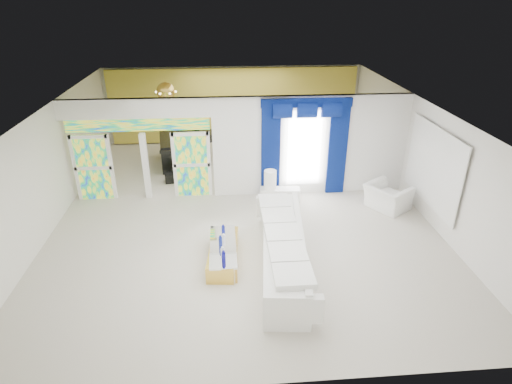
{
  "coord_description": "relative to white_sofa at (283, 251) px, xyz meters",
  "views": [
    {
      "loc": [
        -0.48,
        -10.71,
        5.73
      ],
      "look_at": [
        0.3,
        -1.2,
        1.1
      ],
      "focal_mm": 29.63,
      "sensor_mm": 36.0,
      "label": 1
    }
  ],
  "objects": [
    {
      "name": "floor",
      "position": [
        -0.78,
        2.83,
        -0.4
      ],
      "size": [
        12.0,
        12.0,
        0.0
      ],
      "primitive_type": "plane",
      "color": "#B7AF9E",
      "rests_on": "ground"
    },
    {
      "name": "dividing_wall",
      "position": [
        1.37,
        3.83,
        1.1
      ],
      "size": [
        5.7,
        0.18,
        3.0
      ],
      "primitive_type": "cube",
      "color": "white",
      "rests_on": "ground"
    },
    {
      "name": "dividing_header",
      "position": [
        -3.63,
        3.83,
        2.33
      ],
      "size": [
        4.3,
        0.18,
        0.55
      ],
      "primitive_type": "cube",
      "color": "white",
      "rests_on": "dividing_wall"
    },
    {
      "name": "stained_panel_left",
      "position": [
        -5.06,
        3.83,
        0.6
      ],
      "size": [
        0.95,
        0.04,
        2.0
      ],
      "primitive_type": "cube",
      "color": "#994C3F",
      "rests_on": "ground"
    },
    {
      "name": "stained_panel_right",
      "position": [
        -2.21,
        3.83,
        0.6
      ],
      "size": [
        0.95,
        0.04,
        2.0
      ],
      "primitive_type": "cube",
      "color": "#994C3F",
      "rests_on": "ground"
    },
    {
      "name": "stained_transom",
      "position": [
        -3.63,
        3.83,
        1.85
      ],
      "size": [
        4.0,
        0.05,
        0.35
      ],
      "primitive_type": "cube",
      "color": "#994C3F",
      "rests_on": "dividing_header"
    },
    {
      "name": "window_pane",
      "position": [
        1.12,
        3.73,
        1.05
      ],
      "size": [
        1.0,
        0.02,
        2.3
      ],
      "primitive_type": "cube",
      "color": "white",
      "rests_on": "dividing_wall"
    },
    {
      "name": "blue_drape_left",
      "position": [
        0.12,
        3.7,
        1.0
      ],
      "size": [
        0.55,
        0.1,
        2.8
      ],
      "primitive_type": "cube",
      "color": "#030F44",
      "rests_on": "ground"
    },
    {
      "name": "blue_drape_right",
      "position": [
        2.12,
        3.7,
        1.0
      ],
      "size": [
        0.55,
        0.1,
        2.8
      ],
      "primitive_type": "cube",
      "color": "#030F44",
      "rests_on": "ground"
    },
    {
      "name": "blue_pelmet",
      "position": [
        1.12,
        3.7,
        2.42
      ],
      "size": [
        2.6,
        0.12,
        0.25
      ],
      "primitive_type": "cube",
      "color": "#030F44",
      "rests_on": "dividing_wall"
    },
    {
      "name": "wall_mirror",
      "position": [
        4.16,
        1.83,
        1.15
      ],
      "size": [
        0.04,
        2.7,
        1.9
      ],
      "primitive_type": "cube",
      "color": "white",
      "rests_on": "ground"
    },
    {
      "name": "gold_curtains",
      "position": [
        -0.78,
        8.73,
        1.1
      ],
      "size": [
        9.7,
        0.12,
        2.9
      ],
      "primitive_type": "cube",
      "color": "gold",
      "rests_on": "ground"
    },
    {
      "name": "white_sofa",
      "position": [
        0.0,
        0.0,
        0.0
      ],
      "size": [
        1.3,
        4.23,
        0.79
      ],
      "primitive_type": "cube",
      "rotation": [
        0.0,
        0.0,
        -0.1
      ],
      "color": "white",
      "rests_on": "ground"
    },
    {
      "name": "coffee_table",
      "position": [
        -1.35,
        0.3,
        -0.2
      ],
      "size": [
        0.77,
        1.84,
        0.4
      ],
      "primitive_type": "cube",
      "rotation": [
        0.0,
        0.0,
        -0.1
      ],
      "color": "gold",
      "rests_on": "ground"
    },
    {
      "name": "console_table",
      "position": [
        0.37,
        3.26,
        -0.2
      ],
      "size": [
        1.19,
        0.46,
        0.39
      ],
      "primitive_type": "cube",
      "rotation": [
        0.0,
        0.0,
        -0.08
      ],
      "color": "white",
      "rests_on": "ground"
    },
    {
      "name": "table_lamp",
      "position": [
        0.07,
        3.26,
        0.28
      ],
      "size": [
        0.36,
        0.36,
        0.58
      ],
      "primitive_type": "cylinder",
      "color": "white",
      "rests_on": "console_table"
    },
    {
      "name": "armchair",
      "position": [
        3.35,
        2.52,
        -0.04
      ],
      "size": [
        1.42,
        1.46,
        0.72
      ],
      "primitive_type": "imported",
      "rotation": [
        0.0,
        0.0,
        2.17
      ],
      "color": "white",
      "rests_on": "ground"
    },
    {
      "name": "grand_piano",
      "position": [
        -2.75,
        6.5,
        0.08
      ],
      "size": [
        1.7,
        2.08,
        0.96
      ],
      "primitive_type": "cube",
      "rotation": [
        0.0,
        0.0,
        0.14
      ],
      "color": "black",
      "rests_on": "ground"
    },
    {
      "name": "piano_bench",
      "position": [
        -2.75,
        4.9,
        -0.25
      ],
      "size": [
        0.92,
        0.46,
        0.29
      ],
      "primitive_type": "cube",
      "rotation": [
        0.0,
        0.0,
        0.14
      ],
      "color": "black",
      "rests_on": "ground"
    },
    {
      "name": "tv_console",
      "position": [
        -5.48,
        5.73,
        -0.01
      ],
      "size": [
        0.59,
        0.55,
        0.77
      ],
      "primitive_type": "cube",
      "rotation": [
        0.0,
        0.0,
        0.14
      ],
      "color": "#A78A53",
      "rests_on": "ground"
    },
    {
      "name": "chandelier",
      "position": [
        -3.08,
        6.23,
        2.25
      ],
      "size": [
        0.6,
        0.6,
        0.6
      ],
      "primitive_type": "sphere",
      "color": "gold",
      "rests_on": "ceiling"
    },
    {
      "name": "decanters",
      "position": [
        -1.35,
        0.24,
        0.09
      ],
      "size": [
        0.16,
        1.26,
        0.25
      ],
      "color": "navy",
      "rests_on": "coffee_table"
    }
  ]
}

